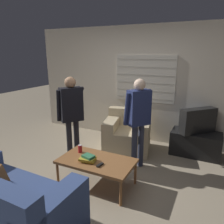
% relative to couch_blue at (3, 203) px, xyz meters
% --- Properties ---
extents(ground_plane, '(16.00, 16.00, 0.00)m').
position_rel_couch_blue_xyz_m(ground_plane, '(0.43, 1.28, -0.31)').
color(ground_plane, gray).
extents(wall_back, '(5.20, 0.08, 2.55)m').
position_rel_couch_blue_xyz_m(wall_back, '(0.43, 3.31, 0.97)').
color(wall_back, beige).
rests_on(wall_back, ground_plane).
extents(couch_blue, '(1.72, 0.91, 0.83)m').
position_rel_couch_blue_xyz_m(couch_blue, '(0.00, 0.00, 0.00)').
color(couch_blue, '#384C7F').
rests_on(couch_blue, ground_plane).
extents(armchair_beige, '(1.06, 0.98, 0.82)m').
position_rel_couch_blue_xyz_m(armchair_beige, '(0.47, 2.62, 0.02)').
color(armchair_beige, '#C6B289').
rests_on(armchair_beige, ground_plane).
extents(coffee_table, '(1.13, 0.64, 0.42)m').
position_rel_couch_blue_xyz_m(coffee_table, '(0.54, 1.20, 0.07)').
color(coffee_table, brown).
rests_on(coffee_table, ground_plane).
extents(tv_stand, '(0.94, 0.49, 0.47)m').
position_rel_couch_blue_xyz_m(tv_stand, '(1.78, 2.95, -0.08)').
color(tv_stand, black).
rests_on(tv_stand, ground_plane).
extents(tv, '(0.65, 0.67, 0.48)m').
position_rel_couch_blue_xyz_m(tv, '(1.78, 2.95, 0.40)').
color(tv, black).
rests_on(tv, tv_stand).
extents(person_left_standing, '(0.48, 0.71, 1.58)m').
position_rel_couch_blue_xyz_m(person_left_standing, '(-0.24, 1.69, 0.67)').
color(person_left_standing, black).
rests_on(person_left_standing, ground_plane).
extents(person_right_standing, '(0.54, 0.75, 1.57)m').
position_rel_couch_blue_xyz_m(person_right_standing, '(0.90, 2.01, 0.67)').
color(person_right_standing, '#33384C').
rests_on(person_right_standing, ground_plane).
extents(book_stack, '(0.25, 0.20, 0.10)m').
position_rel_couch_blue_xyz_m(book_stack, '(0.45, 1.11, 0.15)').
color(book_stack, gold).
rests_on(book_stack, coffee_table).
extents(soda_can, '(0.07, 0.07, 0.13)m').
position_rel_couch_blue_xyz_m(soda_can, '(0.17, 1.31, 0.17)').
color(soda_can, red).
rests_on(soda_can, coffee_table).
extents(spare_remote, '(0.06, 0.13, 0.02)m').
position_rel_couch_blue_xyz_m(spare_remote, '(0.67, 1.07, 0.12)').
color(spare_remote, black).
rests_on(spare_remote, coffee_table).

